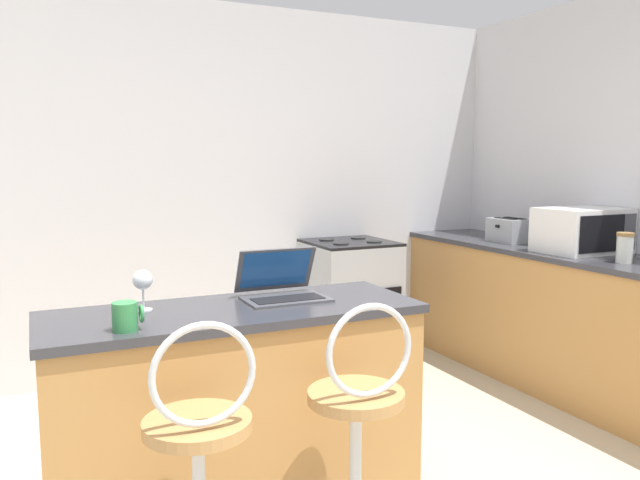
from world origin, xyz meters
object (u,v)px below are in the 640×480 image
toaster (510,230)px  mug_green (126,316)px  microwave (582,230)px  bar_stool_far (358,451)px  stove_range (350,302)px  laptop (282,286)px  wine_glass_short (143,281)px  storage_jar (625,248)px

toaster → mug_green: (-2.87, -1.32, -0.04)m
microwave → bar_stool_far: bearing=-154.2°
bar_stool_far → stove_range: bar_stool_far is taller
toaster → stove_range: size_ratio=0.31×
laptop → wine_glass_short: size_ratio=2.15×
bar_stool_far → laptop: (-0.04, 0.61, 0.48)m
bar_stool_far → mug_green: 0.93m
wine_glass_short → storage_jar: storage_jar is taller
stove_range → storage_jar: storage_jar is taller
microwave → stove_range: 1.68m
toaster → wine_glass_short: size_ratio=1.77×
stove_range → mug_green: size_ratio=8.83×
laptop → microwave: (2.25, 0.45, 0.09)m
microwave → stove_range: bearing=133.9°
microwave → mug_green: (-2.92, -0.71, -0.09)m
laptop → stove_range: laptop is taller
laptop → toaster: size_ratio=1.22×
bar_stool_far → storage_jar: storage_jar is taller
microwave → toaster: (-0.05, 0.61, -0.06)m
microwave → wine_glass_short: (-2.82, -0.44, -0.03)m
laptop → toaster: laptop is taller
storage_jar → microwave: bearing=74.5°
bar_stool_far → toaster: bearing=37.9°
laptop → toaster: 2.44m
mug_green → laptop: bearing=21.1°
toaster → storage_jar: (-0.06, -1.02, 0.00)m
mug_green → storage_jar: 2.82m
stove_range → bar_stool_far: bearing=-117.0°
bar_stool_far → laptop: 0.78m
microwave → storage_jar: 0.43m
microwave → toaster: microwave is taller
mug_green → wine_glass_short: size_ratio=0.65×
laptop → mug_green: bearing=-158.9°
laptop → microwave: bearing=11.4°
toaster → mug_green: 3.16m
stove_range → wine_glass_short: wine_glass_short is taller
bar_stool_far → microwave: size_ratio=1.97×
bar_stool_far → mug_green: bearing=153.8°
laptop → stove_range: bearing=53.7°
laptop → wine_glass_short: 0.58m
toaster → wine_glass_short: toaster is taller
toaster → mug_green: size_ratio=2.72×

